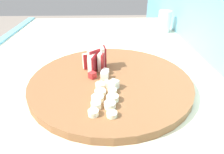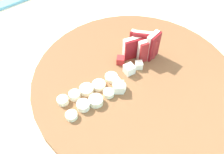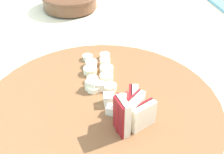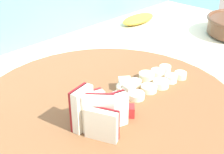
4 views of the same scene
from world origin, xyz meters
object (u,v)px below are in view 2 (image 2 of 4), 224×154
at_px(cutting_board, 135,79).
at_px(apple_wedge_fan, 143,46).
at_px(banana_slice_rows, 93,94).
at_px(apple_dice_pile, 124,74).

bearing_deg(cutting_board, apple_wedge_fan, -145.53).
relative_size(cutting_board, banana_slice_rows, 3.14).
height_order(apple_wedge_fan, apple_dice_pile, apple_wedge_fan).
bearing_deg(apple_dice_pile, banana_slice_rows, -1.52).
relative_size(apple_wedge_fan, apple_dice_pile, 0.74).
distance_m(cutting_board, apple_dice_pile, 0.03).
xyz_separation_m(apple_wedge_fan, banana_slice_rows, (0.16, 0.02, -0.02)).
bearing_deg(apple_dice_pile, cutting_board, 145.11).
bearing_deg(apple_wedge_fan, cutting_board, 34.47).
relative_size(apple_dice_pile, banana_slice_rows, 0.72).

